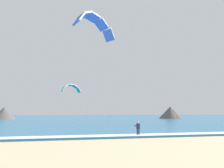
{
  "coord_description": "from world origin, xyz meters",
  "views": [
    {
      "loc": [
        -12.79,
        -7.97,
        2.78
      ],
      "look_at": [
        -8.08,
        16.05,
        6.16
      ],
      "focal_mm": 31.62,
      "sensor_mm": 36.0,
      "label": 1
    }
  ],
  "objects_px": {
    "surfboard": "(138,137)",
    "kite_primary": "(95,23)",
    "kite_distant": "(71,87)",
    "kitesurfer": "(138,128)"
  },
  "relations": [
    {
      "from": "surfboard",
      "to": "kite_distant",
      "type": "bearing_deg",
      "value": 104.22
    },
    {
      "from": "kitesurfer",
      "to": "kite_primary",
      "type": "xyz_separation_m",
      "value": [
        -4.47,
        4.46,
        13.84
      ]
    },
    {
      "from": "kite_primary",
      "to": "kitesurfer",
      "type": "bearing_deg",
      "value": -44.94
    },
    {
      "from": "kite_distant",
      "to": "surfboard",
      "type": "bearing_deg",
      "value": -75.78
    },
    {
      "from": "surfboard",
      "to": "kite_primary",
      "type": "xyz_separation_m",
      "value": [
        -4.47,
        4.48,
        14.75
      ]
    },
    {
      "from": "kitesurfer",
      "to": "kite_distant",
      "type": "xyz_separation_m",
      "value": [
        -7.73,
        30.5,
        7.93
      ]
    },
    {
      "from": "kitesurfer",
      "to": "kite_primary",
      "type": "distance_m",
      "value": 15.21
    },
    {
      "from": "kitesurfer",
      "to": "kite_primary",
      "type": "height_order",
      "value": "kite_primary"
    },
    {
      "from": "surfboard",
      "to": "kitesurfer",
      "type": "bearing_deg",
      "value": 98.37
    },
    {
      "from": "kitesurfer",
      "to": "kite_distant",
      "type": "relative_size",
      "value": 0.33
    }
  ]
}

